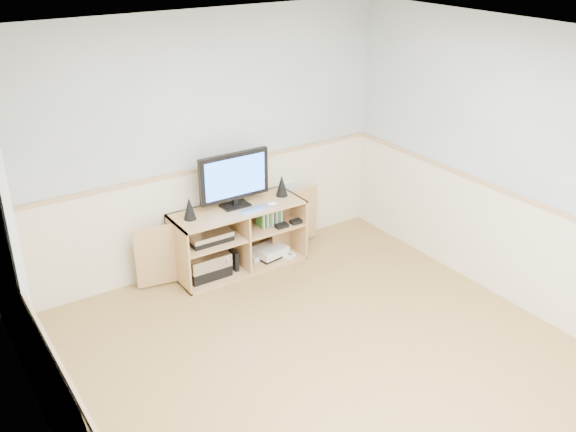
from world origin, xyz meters
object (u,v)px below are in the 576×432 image
at_px(monitor, 234,178).
at_px(game_consoles, 269,252).
at_px(keyboard, 254,210).
at_px(media_cabinet, 236,235).

xyz_separation_m(monitor, game_consoles, (0.34, -0.06, -0.88)).
distance_m(monitor, game_consoles, 0.94).
height_order(monitor, keyboard, monitor).
bearing_deg(keyboard, monitor, 115.91).
height_order(monitor, game_consoles, monitor).
bearing_deg(keyboard, media_cabinet, 114.71).
bearing_deg(media_cabinet, game_consoles, -11.64).
distance_m(keyboard, game_consoles, 0.64).
relative_size(media_cabinet, game_consoles, 4.52).
relative_size(monitor, game_consoles, 1.59).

